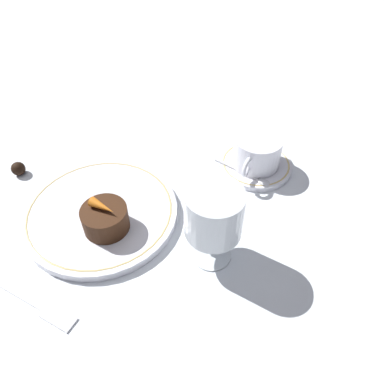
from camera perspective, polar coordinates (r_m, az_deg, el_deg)
The scene contains 10 objects.
ground_plane at distance 0.62m, azimuth -12.36°, elevation -4.10°, with size 3.00×3.00×0.00m, color white.
dinner_plate at distance 0.62m, azimuth -13.61°, elevation -2.93°, with size 0.25×0.25×0.01m.
saucer at distance 0.70m, azimuth 9.68°, elevation 4.15°, with size 0.13×0.13×0.01m.
coffee_cup at distance 0.67m, azimuth 9.86°, elevation 6.22°, with size 0.11×0.09×0.06m.
spoon at distance 0.66m, azimuth 8.50°, elevation 2.63°, with size 0.03×0.11×0.00m.
wine_glass at distance 0.49m, azimuth 3.34°, elevation -3.81°, with size 0.08×0.08×0.13m.
fork at distance 0.56m, azimuth -23.73°, elevation -14.75°, with size 0.02×0.20×0.01m.
dessert_cake at distance 0.57m, azimuth -13.08°, elevation -3.99°, with size 0.07×0.07×0.04m.
carrot_garnish at distance 0.55m, azimuth -13.53°, elevation -2.17°, with size 0.02×0.04×0.02m.
chocolate_truffle at distance 0.74m, azimuth -24.96°, elevation 3.25°, with size 0.02×0.02×0.02m.
Camera 1 is at (0.29, 0.29, 0.46)m, focal length 35.00 mm.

